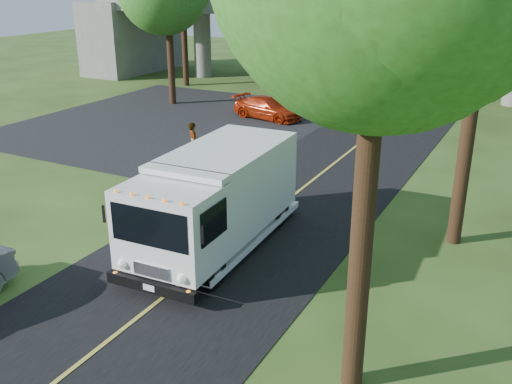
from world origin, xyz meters
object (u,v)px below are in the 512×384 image
Objects in this scene: traffic_signal at (309,55)px; utility_pole at (275,34)px; red_sedan at (268,108)px; step_van at (216,197)px; pedestrian at (194,143)px.

utility_pole is at bearing -126.87° from traffic_signal.
utility_pole is at bearing 28.51° from red_sedan.
step_van is (7.16, -18.83, -2.93)m from utility_pole.
utility_pole reaches higher than red_sedan.
traffic_signal is 2.86m from utility_pole.
utility_pole is 20.36m from step_van.
utility_pole reaches higher than traffic_signal.
step_van is at bearing -74.79° from traffic_signal.
pedestrian is (-5.38, 6.83, -0.72)m from step_van.
pedestrian is at bearing -88.82° from traffic_signal.
red_sedan is 9.22m from pedestrian.
traffic_signal is at bearing 102.89° from step_van.
traffic_signal is 5.49m from red_sedan.
traffic_signal is 0.70× the size of step_van.
pedestrian is (0.29, -14.00, -2.26)m from traffic_signal.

